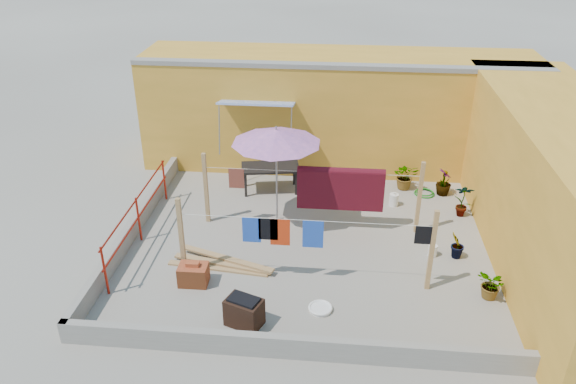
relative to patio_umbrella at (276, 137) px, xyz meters
The scene contains 21 objects.
ground 2.54m from the patio_umbrella, 48.31° to the right, with size 80.00×80.00×0.00m, color #9E998E.
wall_back 4.04m from the patio_umbrella, 70.75° to the left, with size 11.00×3.27×3.21m.
wall_right 6.12m from the patio_umbrella, ahead, with size 2.40×9.00×3.20m, color gold.
parapet_front 4.99m from the patio_umbrella, 79.68° to the right, with size 8.30×0.16×0.44m, color gray.
parapet_left 3.94m from the patio_umbrella, 164.24° to the right, with size 0.16×7.30×0.44m, color gray.
red_railing 3.56m from the patio_umbrella, 159.71° to the right, with size 0.05×4.20×1.10m.
clothesline_rig 1.86m from the patio_umbrella, 13.66° to the right, with size 5.09×2.35×1.80m.
patio_umbrella is the anchor object (origin of this frame).
outdoor_table 2.31m from the patio_umbrella, 102.57° to the left, with size 1.63×1.01×0.71m.
brick_stack 3.59m from the patio_umbrella, 118.32° to the right, with size 0.59×0.44×0.51m.
lumber_pile 3.07m from the patio_umbrella, 115.71° to the right, with size 2.33×0.87×0.14m.
brazier 4.22m from the patio_umbrella, 92.68° to the right, with size 0.77×0.64×0.59m.
white_basin 4.07m from the patio_umbrella, 69.48° to the right, with size 0.47×0.47×0.08m.
water_jug_a 4.29m from the patio_umbrella, 17.49° to the right, with size 0.20×0.20×0.31m.
water_jug_b 3.72m from the patio_umbrella, 21.06° to the left, with size 0.24×0.24×0.37m.
green_hose 4.71m from the patio_umbrella, 25.88° to the left, with size 0.54×0.54×0.08m.
plant_back_a 4.30m from the patio_umbrella, 33.03° to the left, with size 0.67×0.58×0.74m, color #1C5117.
plant_back_b 4.98m from the patio_umbrella, 23.69° to the left, with size 0.41×0.41×0.73m, color #1C5117.
plant_right_a 4.92m from the patio_umbrella, ahead, with size 0.46×0.31×0.88m, color #1C5117.
plant_right_b 4.65m from the patio_umbrella, 15.99° to the right, with size 0.36×0.29×0.65m, color #1C5117.
plant_right_c 5.52m from the patio_umbrella, 29.25° to the right, with size 0.56×0.48×0.62m, color #1C5117.
Camera 1 is at (0.59, -10.80, 7.00)m, focal length 35.00 mm.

